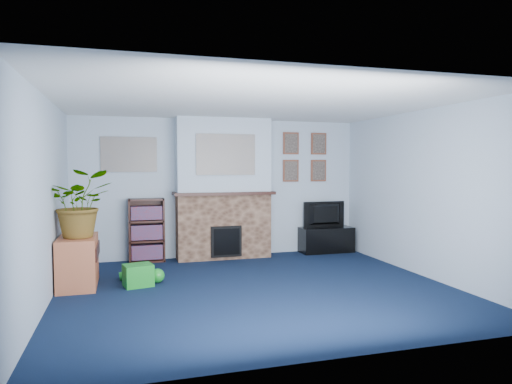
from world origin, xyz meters
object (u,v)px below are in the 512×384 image
object	(u,v)px
sideboard	(78,260)
tv_stand	(326,240)
bookshelf	(147,232)
television	(326,214)

from	to	relation	value
sideboard	tv_stand	bearing A→B (deg)	16.88
tv_stand	bookshelf	distance (m)	3.23
television	bookshelf	xyz separation A→B (m)	(-3.22, 0.06, -0.19)
television	tv_stand	bearing A→B (deg)	88.23
television	sideboard	xyz separation A→B (m)	(-4.17, -1.28, -0.34)
television	bookshelf	distance (m)	3.22
sideboard	bookshelf	bearing A→B (deg)	54.70
tv_stand	bookshelf	bearing A→B (deg)	178.64
tv_stand	sideboard	size ratio (longest dim) A/B	1.14
tv_stand	bookshelf	xyz separation A→B (m)	(-3.22, 0.08, 0.28)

